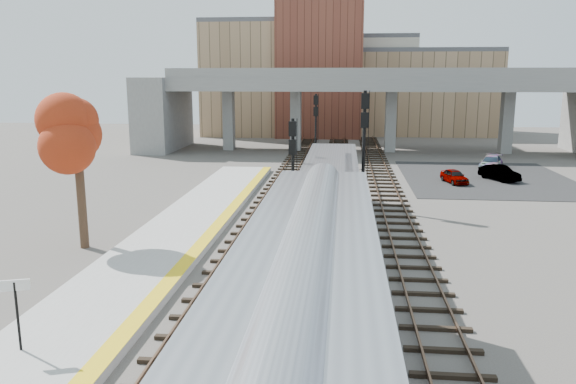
% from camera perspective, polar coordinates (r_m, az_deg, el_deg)
% --- Properties ---
extents(ground, '(160.00, 160.00, 0.00)m').
position_cam_1_polar(ground, '(22.75, 0.99, -10.59)').
color(ground, '#47423D').
rests_on(ground, ground).
extents(platform, '(4.50, 60.00, 0.35)m').
position_cam_1_polar(platform, '(24.34, -16.51, -9.13)').
color(platform, '#9E9E99').
rests_on(platform, ground).
extents(yellow_strip, '(0.70, 60.00, 0.01)m').
position_cam_1_polar(yellow_strip, '(23.64, -12.21, -9.07)').
color(yellow_strip, yellow).
rests_on(yellow_strip, platform).
extents(tracks, '(10.70, 95.00, 0.25)m').
position_cam_1_polar(tracks, '(34.57, 4.26, -2.67)').
color(tracks, black).
rests_on(tracks, ground).
extents(overpass, '(54.00, 12.00, 9.50)m').
position_cam_1_polar(overpass, '(66.12, 8.63, 9.11)').
color(overpass, slate).
rests_on(overpass, ground).
extents(buildings_far, '(43.00, 21.00, 20.60)m').
position_cam_1_polar(buildings_far, '(87.56, 5.55, 11.14)').
color(buildings_far, '#A2815E').
rests_on(buildings_far, ground).
extents(parking_lot, '(14.00, 18.00, 0.04)m').
position_cam_1_polar(parking_lot, '(51.23, 19.53, 1.33)').
color(parking_lot, black).
rests_on(parking_lot, ground).
extents(locomotive, '(3.02, 19.05, 4.10)m').
position_cam_1_polar(locomotive, '(30.79, 4.28, -0.24)').
color(locomotive, '#A8AAB2').
rests_on(locomotive, ground).
extents(signal_mast_near, '(0.60, 0.64, 6.36)m').
position_cam_1_polar(signal_mast_near, '(31.27, 0.47, 1.36)').
color(signal_mast_near, '#9E9E99').
rests_on(signal_mast_near, ground).
extents(signal_mast_mid, '(0.60, 0.64, 7.73)m').
position_cam_1_polar(signal_mast_mid, '(37.02, 7.70, 4.33)').
color(signal_mast_mid, '#9E9E99').
rests_on(signal_mast_mid, ground).
extents(signal_mast_far, '(0.60, 0.64, 6.95)m').
position_cam_1_polar(signal_mast_far, '(55.53, 2.83, 6.30)').
color(signal_mast_far, '#9E9E99').
rests_on(signal_mast_far, ground).
extents(station_sign, '(0.87, 0.33, 2.27)m').
position_cam_1_polar(station_sign, '(19.14, -25.91, -9.85)').
color(station_sign, black).
rests_on(station_sign, platform).
extents(tree, '(3.60, 3.60, 7.85)m').
position_cam_1_polar(tree, '(29.67, -20.70, 5.52)').
color(tree, '#382619').
rests_on(tree, ground).
extents(car_a, '(2.10, 3.52, 1.12)m').
position_cam_1_polar(car_a, '(47.89, 16.55, 1.55)').
color(car_a, '#99999E').
rests_on(car_a, parking_lot).
extents(car_b, '(2.95, 4.02, 1.26)m').
position_cam_1_polar(car_b, '(50.36, 20.68, 1.83)').
color(car_b, '#99999E').
rests_on(car_b, parking_lot).
extents(car_c, '(3.22, 4.70, 1.26)m').
position_cam_1_polar(car_c, '(55.98, 19.94, 2.81)').
color(car_c, '#99999E').
rests_on(car_c, parking_lot).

